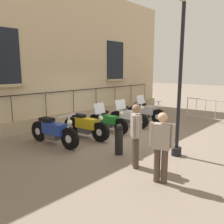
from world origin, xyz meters
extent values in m
plane|color=gray|center=(0.00, 0.00, 0.00)|extent=(60.00, 60.00, 0.00)
cube|color=#C6B28E|center=(-2.91, 0.00, 3.04)|extent=(0.60, 13.54, 6.08)
cube|color=tan|center=(-2.53, 0.00, 0.26)|extent=(0.20, 13.54, 0.51)
cube|color=black|center=(-2.59, 2.98, 2.89)|extent=(0.06, 1.25, 1.95)
cube|color=tan|center=(-2.51, 2.98, 1.86)|extent=(0.24, 1.45, 0.10)
cube|color=black|center=(-2.59, -2.98, 2.89)|extent=(0.06, 1.25, 1.95)
cube|color=tan|center=(-2.51, -2.98, 1.86)|extent=(0.24, 1.45, 0.10)
cube|color=black|center=(-2.49, 0.00, 1.49)|extent=(0.03, 11.38, 0.03)
cylinder|color=black|center=(-2.49, -2.84, 1.00)|extent=(0.02, 0.02, 0.98)
cylinder|color=black|center=(-2.49, -1.42, 1.00)|extent=(0.02, 0.02, 0.98)
cylinder|color=black|center=(-2.49, 0.00, 1.00)|extent=(0.02, 0.02, 0.98)
cylinder|color=black|center=(-2.49, 1.42, 1.00)|extent=(0.02, 0.02, 0.98)
cylinder|color=black|center=(-2.49, 2.84, 1.00)|extent=(0.02, 0.02, 0.98)
cylinder|color=black|center=(-2.49, 4.27, 1.00)|extent=(0.02, 0.02, 0.98)
cylinder|color=black|center=(-2.49, 5.69, 1.00)|extent=(0.02, 0.02, 0.98)
cylinder|color=black|center=(0.29, -2.38, 0.35)|extent=(0.70, 0.19, 0.69)
cylinder|color=silver|center=(0.29, -2.38, 0.35)|extent=(0.26, 0.16, 0.24)
cylinder|color=black|center=(-1.20, -2.54, 0.35)|extent=(0.70, 0.19, 0.69)
cylinder|color=silver|center=(-1.20, -2.54, 0.35)|extent=(0.26, 0.16, 0.24)
cube|color=#1E389E|center=(-0.41, -2.46, 0.57)|extent=(0.90, 0.42, 0.36)
cube|color=#4C4C51|center=(-0.51, -2.47, 0.31)|extent=(0.55, 0.32, 0.24)
cube|color=black|center=(-0.76, -2.49, 0.82)|extent=(0.52, 0.35, 0.10)
cylinder|color=silver|center=(0.24, -2.39, 0.70)|extent=(0.16, 0.08, 0.71)
cylinder|color=silver|center=(0.19, -2.39, 1.05)|extent=(0.11, 0.72, 0.04)
sphere|color=white|center=(0.31, -2.38, 0.87)|extent=(0.16, 0.16, 0.16)
cylinder|color=silver|center=(-0.69, -2.30, 0.19)|extent=(0.79, 0.16, 0.08)
cylinder|color=black|center=(0.42, -1.19, 0.34)|extent=(0.69, 0.21, 0.68)
cylinder|color=silver|center=(0.42, -1.19, 0.34)|extent=(0.25, 0.19, 0.24)
cylinder|color=black|center=(-0.94, -1.33, 0.34)|extent=(0.69, 0.21, 0.68)
cylinder|color=silver|center=(-0.94, -1.33, 0.34)|extent=(0.25, 0.19, 0.24)
cube|color=gold|center=(-0.21, -1.25, 0.56)|extent=(0.88, 0.37, 0.36)
cube|color=#4C4C51|center=(-0.31, -1.27, 0.31)|extent=(0.53, 0.28, 0.24)
cube|color=black|center=(-0.56, -1.29, 0.79)|extent=(0.50, 0.30, 0.10)
cylinder|color=silver|center=(0.37, -1.19, 0.67)|extent=(0.16, 0.08, 0.67)
cylinder|color=silver|center=(0.32, -1.20, 1.00)|extent=(0.10, 0.62, 0.04)
sphere|color=white|center=(0.44, -1.18, 0.82)|extent=(0.16, 0.16, 0.16)
cylinder|color=silver|center=(-0.49, -1.13, 0.19)|extent=(0.77, 0.16, 0.08)
cube|color=silver|center=(0.38, -1.19, 1.15)|extent=(0.18, 0.52, 0.36)
cylinder|color=black|center=(0.37, -0.03, 0.31)|extent=(0.62, 0.11, 0.62)
cylinder|color=silver|center=(0.37, -0.03, 0.31)|extent=(0.22, 0.13, 0.22)
cylinder|color=black|center=(-1.03, -0.03, 0.31)|extent=(0.62, 0.11, 0.62)
cylinder|color=silver|center=(-1.03, -0.03, 0.31)|extent=(0.22, 0.13, 0.22)
cube|color=#1E842D|center=(-0.28, -0.03, 0.50)|extent=(0.85, 0.30, 0.30)
cube|color=#4C4C51|center=(-0.38, -0.03, 0.28)|extent=(0.51, 0.24, 0.22)
cube|color=black|center=(-0.63, -0.03, 0.75)|extent=(0.47, 0.27, 0.10)
cylinder|color=silver|center=(0.32, -0.03, 0.65)|extent=(0.16, 0.06, 0.69)
cylinder|color=silver|center=(0.27, -0.03, 0.99)|extent=(0.04, 0.67, 0.04)
sphere|color=white|center=(0.39, -0.03, 0.81)|extent=(0.16, 0.16, 0.16)
cylinder|color=silver|center=(-0.54, 0.13, 0.17)|extent=(0.76, 0.08, 0.08)
cube|color=silver|center=(0.33, -0.03, 1.14)|extent=(0.12, 0.55, 0.36)
cylinder|color=black|center=(0.42, 1.19, 0.30)|extent=(0.62, 0.22, 0.61)
cylinder|color=silver|center=(0.42, 1.19, 0.30)|extent=(0.23, 0.19, 0.21)
cylinder|color=black|center=(-0.84, 1.05, 0.30)|extent=(0.62, 0.22, 0.61)
cylinder|color=silver|center=(-0.84, 1.05, 0.30)|extent=(0.23, 0.19, 0.21)
cube|color=silver|center=(-0.16, 1.13, 0.52)|extent=(0.84, 0.38, 0.36)
cube|color=#4C4C51|center=(-0.26, 1.12, 0.27)|extent=(0.51, 0.29, 0.21)
cube|color=black|center=(-0.49, 1.09, 0.81)|extent=(0.48, 0.31, 0.10)
cylinder|color=silver|center=(0.37, 1.19, 0.69)|extent=(0.17, 0.08, 0.77)
cylinder|color=silver|center=(0.32, 1.18, 1.07)|extent=(0.11, 0.65, 0.04)
sphere|color=white|center=(0.44, 1.20, 0.89)|extent=(0.16, 0.16, 0.16)
cylinder|color=silver|center=(-0.43, 1.26, 0.17)|extent=(0.74, 0.16, 0.08)
cube|color=silver|center=(0.38, 1.19, 1.22)|extent=(0.18, 0.54, 0.36)
cylinder|color=black|center=(0.48, 2.44, 0.33)|extent=(0.66, 0.14, 0.66)
cylinder|color=silver|center=(0.48, 2.44, 0.33)|extent=(0.23, 0.16, 0.23)
cylinder|color=black|center=(-0.92, 2.45, 0.33)|extent=(0.66, 0.14, 0.66)
cylinder|color=silver|center=(-0.92, 2.45, 0.33)|extent=(0.23, 0.16, 0.23)
cube|color=#B2B2BC|center=(-0.17, 2.45, 0.56)|extent=(0.85, 0.34, 0.38)
cube|color=#4C4C51|center=(-0.27, 2.45, 0.30)|extent=(0.51, 0.27, 0.23)
cube|color=black|center=(-0.52, 2.45, 0.80)|extent=(0.48, 0.31, 0.10)
cylinder|color=silver|center=(0.43, 2.44, 0.66)|extent=(0.16, 0.06, 0.67)
cylinder|color=silver|center=(0.38, 2.44, 0.99)|extent=(0.04, 0.74, 0.04)
sphere|color=white|center=(0.50, 2.44, 0.81)|extent=(0.16, 0.16, 0.16)
cylinder|color=silver|center=(-0.43, 2.63, 0.18)|extent=(0.76, 0.09, 0.08)
cylinder|color=black|center=(2.94, -0.63, 0.12)|extent=(0.28, 0.28, 0.24)
cylinder|color=black|center=(2.94, -0.63, 2.13)|extent=(0.10, 0.10, 4.26)
cylinder|color=#B7B7BF|center=(0.87, 4.57, 0.53)|extent=(0.05, 0.05, 1.05)
cylinder|color=#B7B7BF|center=(2.04, 4.49, 1.02)|extent=(2.33, 0.20, 0.04)
cylinder|color=#B7B7BF|center=(2.04, 4.49, 0.15)|extent=(2.33, 0.20, 0.04)
cylinder|color=#B7B7BF|center=(1.34, 4.53, 0.60)|extent=(0.02, 0.02, 0.87)
cylinder|color=#B7B7BF|center=(1.80, 4.50, 0.60)|extent=(0.02, 0.02, 0.87)
cylinder|color=#B7B7BF|center=(2.27, 4.47, 0.60)|extent=(0.02, 0.02, 0.87)
cylinder|color=black|center=(1.67, -1.68, 0.37)|extent=(0.24, 0.24, 0.75)
sphere|color=black|center=(1.67, -1.68, 0.79)|extent=(0.21, 0.21, 0.21)
cylinder|color=#47382D|center=(2.62, -2.14, 0.40)|extent=(0.14, 0.14, 0.79)
cylinder|color=#47382D|center=(2.50, -2.03, 0.40)|extent=(0.14, 0.14, 0.79)
cube|color=gray|center=(2.56, -2.08, 1.08)|extent=(0.41, 0.41, 0.56)
sphere|color=#8C664C|center=(2.56, -2.08, 1.50)|extent=(0.22, 0.22, 0.22)
cylinder|color=gray|center=(2.72, -2.23, 1.10)|extent=(0.09, 0.09, 0.53)
cylinder|color=gray|center=(2.40, -1.94, 1.10)|extent=(0.09, 0.09, 0.53)
cylinder|color=#47382D|center=(3.37, -2.40, 0.39)|extent=(0.14, 0.14, 0.77)
cylinder|color=#47382D|center=(3.52, -2.34, 0.39)|extent=(0.14, 0.14, 0.77)
cube|color=gray|center=(3.45, -2.37, 1.04)|extent=(0.41, 0.33, 0.55)
sphere|color=tan|center=(3.45, -2.37, 1.45)|extent=(0.21, 0.21, 0.21)
cylinder|color=gray|center=(3.24, -2.44, 1.07)|extent=(0.09, 0.09, 0.52)
cylinder|color=gray|center=(3.66, -2.30, 1.07)|extent=(0.09, 0.09, 0.52)
camera|label=1|loc=(5.88, -6.62, 2.45)|focal=37.58mm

